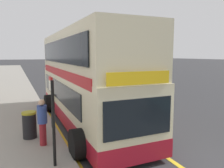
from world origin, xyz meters
TOP-DOWN VIEW (x-y plane):
  - ground_plane at (0.00, 32.00)m, footprint 260.00×260.00m
  - pavement_near at (-7.00, 32.00)m, footprint 6.00×76.00m
  - double_decker_bus at (-2.46, 6.78)m, footprint 3.19×10.41m
  - bus_bay_markings at (-2.53, 6.54)m, footprint 2.93×13.50m
  - bus_stop_sign at (-4.62, 2.73)m, footprint 0.09×0.51m
  - parked_car_maroon_ahead at (4.77, 49.23)m, footprint 2.09×4.20m
  - parked_car_silver_distant at (5.03, 33.05)m, footprint 2.09×4.20m
  - parked_car_navy_across at (4.94, 20.41)m, footprint 2.09×4.20m
  - pedestrian_further_back at (-4.76, 4.32)m, footprint 0.34×0.34m
  - litter_bin at (-5.15, 5.25)m, footprint 0.54×0.54m

SIDE VIEW (x-z plane):
  - ground_plane at x=0.00m, z-range 0.00..0.00m
  - bus_bay_markings at x=-2.53m, z-range 0.00..0.01m
  - pavement_near at x=-7.00m, z-range 0.00..0.14m
  - litter_bin at x=-5.15m, z-range 0.14..1.18m
  - parked_car_maroon_ahead at x=4.77m, z-range -0.01..1.61m
  - parked_car_silver_distant at x=5.03m, z-range -0.01..1.61m
  - parked_car_navy_across at x=4.94m, z-range -0.01..1.61m
  - pedestrian_further_back at x=-4.76m, z-range 0.21..1.87m
  - bus_stop_sign at x=-4.62m, z-range 0.38..2.96m
  - double_decker_bus at x=-2.46m, z-range -0.14..4.26m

